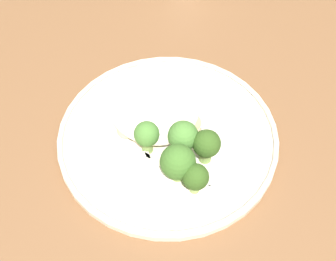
# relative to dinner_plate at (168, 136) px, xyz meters

# --- Properties ---
(wooden_dining_table) EXTENTS (1.40, 1.00, 0.74)m
(wooden_dining_table) POSITION_rel_dinner_plate_xyz_m (-0.03, 0.02, -0.09)
(wooden_dining_table) COLOR brown
(wooden_dining_table) RESTS_ON ground
(dinner_plate) EXTENTS (0.29, 0.29, 0.02)m
(dinner_plate) POSITION_rel_dinner_plate_xyz_m (0.00, 0.00, 0.00)
(dinner_plate) COLOR beige
(dinner_plate) RESTS_ON wooden_dining_table
(noodle_bed) EXTENTS (0.15, 0.12, 0.04)m
(noodle_bed) POSITION_rel_dinner_plate_xyz_m (0.05, 0.00, 0.02)
(noodle_bed) COLOR beige
(noodle_bed) RESTS_ON dinner_plate
(seared_scallop_large_seared) EXTENTS (0.03, 0.03, 0.01)m
(seared_scallop_large_seared) POSITION_rel_dinner_plate_xyz_m (0.03, -0.01, 0.01)
(seared_scallop_large_seared) COLOR #DBB77A
(seared_scallop_large_seared) RESTS_ON dinner_plate
(seared_scallop_right_edge) EXTENTS (0.03, 0.03, 0.01)m
(seared_scallop_right_edge) POSITION_rel_dinner_plate_xyz_m (0.01, 0.02, 0.01)
(seared_scallop_right_edge) COLOR #DBB77A
(seared_scallop_right_edge) RESTS_ON dinner_plate
(seared_scallop_half_hidden) EXTENTS (0.03, 0.03, 0.02)m
(seared_scallop_half_hidden) POSITION_rel_dinner_plate_xyz_m (0.07, 0.01, 0.01)
(seared_scallop_half_hidden) COLOR beige
(seared_scallop_half_hidden) RESTS_ON dinner_plate
(seared_scallop_tilted_round) EXTENTS (0.03, 0.03, 0.01)m
(seared_scallop_tilted_round) POSITION_rel_dinner_plate_xyz_m (0.03, 0.05, 0.01)
(seared_scallop_tilted_round) COLOR #E5C689
(seared_scallop_tilted_round) RESTS_ON dinner_plate
(seared_scallop_on_noodles) EXTENTS (0.03, 0.03, 0.02)m
(seared_scallop_on_noodles) POSITION_rel_dinner_plate_xyz_m (-0.01, -0.03, 0.01)
(seared_scallop_on_noodles) COLOR #E5C689
(seared_scallop_on_noodles) RESTS_ON dinner_plate
(seared_scallop_left_edge) EXTENTS (0.03, 0.03, 0.01)m
(seared_scallop_left_edge) POSITION_rel_dinner_plate_xyz_m (0.07, -0.01, 0.01)
(seared_scallop_left_edge) COLOR #DBB77A
(seared_scallop_left_edge) RESTS_ON dinner_plate
(seared_scallop_rear_pale) EXTENTS (0.03, 0.03, 0.02)m
(seared_scallop_rear_pale) POSITION_rel_dinner_plate_xyz_m (0.05, 0.03, 0.01)
(seared_scallop_rear_pale) COLOR beige
(seared_scallop_rear_pale) RESTS_ON dinner_plate
(broccoli_floret_front_edge) EXTENTS (0.03, 0.03, 0.05)m
(broccoli_floret_front_edge) POSITION_rel_dinner_plate_xyz_m (-0.01, 0.03, 0.03)
(broccoli_floret_front_edge) COLOR #7A994C
(broccoli_floret_front_edge) RESTS_ON dinner_plate
(broccoli_floret_left_leaning) EXTENTS (0.04, 0.04, 0.06)m
(broccoli_floret_left_leaning) POSITION_rel_dinner_plate_xyz_m (-0.06, 0.02, 0.03)
(broccoli_floret_left_leaning) COLOR #7A994C
(broccoli_floret_left_leaning) RESTS_ON dinner_plate
(broccoli_floret_small_sprig) EXTENTS (0.03, 0.03, 0.05)m
(broccoli_floret_small_sprig) POSITION_rel_dinner_plate_xyz_m (-0.09, 0.01, 0.03)
(broccoli_floret_small_sprig) COLOR #89A356
(broccoli_floret_small_sprig) RESTS_ON dinner_plate
(broccoli_floret_center_pile) EXTENTS (0.04, 0.04, 0.05)m
(broccoli_floret_center_pile) POSITION_rel_dinner_plate_xyz_m (-0.03, -0.00, 0.03)
(broccoli_floret_center_pile) COLOR #7A994C
(broccoli_floret_center_pile) RESTS_ON dinner_plate
(broccoli_floret_beside_noodles) EXTENTS (0.04, 0.04, 0.05)m
(broccoli_floret_beside_noodles) POSITION_rel_dinner_plate_xyz_m (-0.06, -0.02, 0.03)
(broccoli_floret_beside_noodles) COLOR #7A994C
(broccoli_floret_beside_noodles) RESTS_ON dinner_plate
(onion_sliver_pale_crescent) EXTENTS (0.06, 0.01, 0.00)m
(onion_sliver_pale_crescent) POSITION_rel_dinner_plate_xyz_m (0.00, 0.04, 0.01)
(onion_sliver_pale_crescent) COLOR silver
(onion_sliver_pale_crescent) RESTS_ON dinner_plate
(onion_sliver_curled_piece) EXTENTS (0.03, 0.03, 0.00)m
(onion_sliver_curled_piece) POSITION_rel_dinner_plate_xyz_m (-0.09, -0.00, 0.01)
(onion_sliver_curled_piece) COLOR silver
(onion_sliver_curled_piece) RESTS_ON dinner_plate
(onion_sliver_short_strip) EXTENTS (0.04, 0.03, 0.00)m
(onion_sliver_short_strip) POSITION_rel_dinner_plate_xyz_m (-0.03, 0.03, 0.01)
(onion_sliver_short_strip) COLOR silver
(onion_sliver_short_strip) RESTS_ON dinner_plate
(onion_sliver_long_sliver) EXTENTS (0.01, 0.06, 0.00)m
(onion_sliver_long_sliver) POSITION_rel_dinner_plate_xyz_m (-0.09, -0.03, 0.01)
(onion_sliver_long_sliver) COLOR silver
(onion_sliver_long_sliver) RESTS_ON dinner_plate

